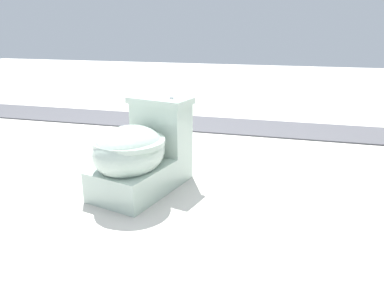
% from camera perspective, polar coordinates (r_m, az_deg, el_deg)
% --- Properties ---
extents(ground_plane, '(14.00, 14.00, 0.00)m').
position_cam_1_polar(ground_plane, '(2.41, -7.91, -4.80)').
color(ground_plane, beige).
extents(gravel_strip, '(0.56, 8.00, 0.01)m').
position_cam_1_polar(gravel_strip, '(3.52, 8.05, 2.61)').
color(gravel_strip, '#4C4C51').
rests_on(gravel_strip, ground).
extents(toilet, '(0.70, 0.52, 0.52)m').
position_cam_1_polar(toilet, '(2.14, -7.85, -1.43)').
color(toilet, '#B2C6B7').
rests_on(toilet, ground).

